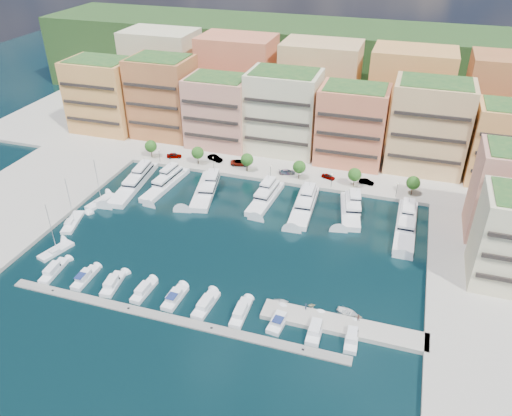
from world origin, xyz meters
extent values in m
plane|color=black|center=(0.00, 0.00, 0.00)|extent=(400.00, 400.00, 0.00)
cube|color=#9E998E|center=(0.00, 62.00, 0.00)|extent=(220.00, 64.00, 2.00)
cube|color=#9E998E|center=(-62.00, -8.00, 0.00)|extent=(34.00, 76.00, 2.00)
cube|color=#193616|center=(0.00, 110.00, 0.00)|extent=(240.00, 40.00, 58.00)
cube|color=gray|center=(-3.00, -30.00, 0.00)|extent=(72.00, 2.20, 0.35)
cube|color=#9E998E|center=(30.00, -22.00, 0.00)|extent=(32.00, 5.00, 2.00)
cube|color=#E19452|center=(-66.00, 50.00, 13.00)|extent=(22.00, 16.00, 24.00)
cube|color=black|center=(-66.00, 41.75, 13.00)|extent=(20.24, 0.50, 0.90)
cube|color=#205123|center=(-66.00, 50.00, 25.40)|extent=(19.36, 14.08, 0.80)
cube|color=#BE763F|center=(-44.00, 52.00, 14.00)|extent=(20.00, 16.00, 26.00)
cube|color=black|center=(-44.00, 43.75, 14.00)|extent=(18.40, 0.50, 0.90)
cube|color=#205123|center=(-44.00, 52.00, 27.40)|extent=(17.60, 14.08, 0.80)
cube|color=tan|center=(-23.00, 50.00, 12.00)|extent=(20.00, 15.00, 22.00)
cube|color=black|center=(-23.00, 42.25, 12.00)|extent=(18.40, 0.50, 0.90)
cube|color=#205123|center=(-23.00, 50.00, 23.40)|extent=(17.60, 13.20, 0.80)
cube|color=beige|center=(-2.00, 52.00, 13.50)|extent=(22.00, 16.00, 25.00)
cube|color=black|center=(-2.00, 43.75, 13.50)|extent=(20.24, 0.50, 0.90)
cube|color=#205123|center=(-2.00, 52.00, 26.40)|extent=(19.36, 14.08, 0.80)
cube|color=#DD7A53|center=(20.00, 50.00, 12.50)|extent=(20.00, 15.00, 23.00)
cube|color=black|center=(20.00, 42.25, 12.50)|extent=(18.40, 0.50, 0.90)
cube|color=#205123|center=(20.00, 50.00, 24.40)|extent=(17.60, 13.20, 0.80)
cube|color=#E5B979|center=(42.00, 52.00, 14.00)|extent=(22.00, 16.00, 26.00)
cube|color=black|center=(42.00, 43.75, 14.00)|extent=(20.24, 0.50, 0.90)
cube|color=#205123|center=(42.00, 52.00, 27.40)|extent=(19.36, 14.08, 0.80)
cube|color=#E19452|center=(64.00, 50.00, 12.00)|extent=(20.00, 15.00, 22.00)
cube|color=black|center=(64.00, 42.25, 12.00)|extent=(18.40, 0.50, 0.90)
cube|color=beige|center=(-55.00, 74.00, 16.00)|extent=(26.00, 18.00, 30.00)
cube|color=#DD7A53|center=(-25.00, 74.00, 16.00)|extent=(26.00, 18.00, 30.00)
cube|color=#E5B979|center=(5.00, 74.00, 16.00)|extent=(26.00, 18.00, 30.00)
cube|color=#E19452|center=(35.00, 74.00, 16.00)|extent=(26.00, 18.00, 30.00)
cube|color=#BE763F|center=(65.00, 74.00, 16.00)|extent=(26.00, 18.00, 30.00)
cylinder|color=#473323|center=(-40.00, 33.50, 2.50)|extent=(0.24, 0.24, 3.00)
sphere|color=#154916|center=(-40.00, 33.50, 4.75)|extent=(3.80, 3.80, 3.80)
cylinder|color=#473323|center=(-24.00, 33.50, 2.50)|extent=(0.24, 0.24, 3.00)
sphere|color=#154916|center=(-24.00, 33.50, 4.75)|extent=(3.80, 3.80, 3.80)
cylinder|color=#473323|center=(-8.00, 33.50, 2.50)|extent=(0.24, 0.24, 3.00)
sphere|color=#154916|center=(-8.00, 33.50, 4.75)|extent=(3.80, 3.80, 3.80)
cylinder|color=#473323|center=(8.00, 33.50, 2.50)|extent=(0.24, 0.24, 3.00)
sphere|color=#154916|center=(8.00, 33.50, 4.75)|extent=(3.80, 3.80, 3.80)
cylinder|color=#473323|center=(24.00, 33.50, 2.50)|extent=(0.24, 0.24, 3.00)
sphere|color=#154916|center=(24.00, 33.50, 4.75)|extent=(3.80, 3.80, 3.80)
cylinder|color=#473323|center=(40.00, 33.50, 2.50)|extent=(0.24, 0.24, 3.00)
sphere|color=#154916|center=(40.00, 33.50, 4.75)|extent=(3.80, 3.80, 3.80)
cylinder|color=black|center=(-36.00, 31.20, 3.00)|extent=(0.10, 0.10, 4.00)
sphere|color=#FFF2CC|center=(-36.00, 31.20, 5.05)|extent=(0.30, 0.30, 0.30)
cylinder|color=black|center=(-18.00, 31.20, 3.00)|extent=(0.10, 0.10, 4.00)
sphere|color=#FFF2CC|center=(-18.00, 31.20, 5.05)|extent=(0.30, 0.30, 0.30)
cylinder|color=black|center=(0.00, 31.20, 3.00)|extent=(0.10, 0.10, 4.00)
sphere|color=#FFF2CC|center=(0.00, 31.20, 5.05)|extent=(0.30, 0.30, 0.30)
cylinder|color=black|center=(18.00, 31.20, 3.00)|extent=(0.10, 0.10, 4.00)
sphere|color=#FFF2CC|center=(18.00, 31.20, 5.05)|extent=(0.30, 0.30, 0.30)
cylinder|color=black|center=(36.00, 31.20, 3.00)|extent=(0.10, 0.10, 4.00)
sphere|color=#FFF2CC|center=(36.00, 31.20, 5.05)|extent=(0.30, 0.30, 0.30)
cube|color=white|center=(-36.79, 16.19, 0.35)|extent=(7.31, 25.97, 2.30)
cube|color=white|center=(-36.79, 18.75, 2.40)|extent=(5.29, 14.41, 1.80)
cube|color=black|center=(-36.79, 18.75, 2.40)|extent=(5.35, 14.48, 0.55)
cube|color=white|center=(-36.79, 20.80, 4.00)|extent=(3.60, 7.94, 1.40)
cylinder|color=#B2B2B7|center=(-36.79, 22.34, 5.60)|extent=(0.14, 0.14, 1.80)
cube|color=white|center=(-27.83, 18.43, 0.35)|extent=(6.01, 21.42, 2.30)
cube|color=white|center=(-27.83, 20.54, 2.40)|extent=(4.41, 11.88, 1.80)
cube|color=black|center=(-27.83, 20.54, 2.40)|extent=(4.48, 11.95, 0.55)
cube|color=white|center=(-27.83, 22.24, 4.00)|extent=(3.03, 6.54, 1.40)
cylinder|color=#B2B2B7|center=(-27.83, 23.50, 5.60)|extent=(0.14, 0.14, 1.80)
cube|color=black|center=(-27.83, 18.43, -0.10)|extent=(6.07, 21.48, 0.35)
cube|color=white|center=(-15.42, 18.47, 0.35)|extent=(9.23, 21.63, 2.30)
cube|color=white|center=(-15.42, 20.58, 2.40)|extent=(6.40, 12.17, 1.80)
cube|color=black|center=(-15.42, 20.58, 2.40)|extent=(6.47, 12.24, 0.55)
cube|color=white|center=(-15.42, 22.26, 4.00)|extent=(4.24, 6.80, 1.40)
cylinder|color=#B2B2B7|center=(-15.42, 23.53, 5.60)|extent=(0.14, 0.14, 1.80)
cube|color=white|center=(1.91, 19.56, 0.35)|extent=(5.98, 19.16, 2.30)
cube|color=white|center=(1.91, 21.45, 2.40)|extent=(4.54, 10.63, 1.80)
cube|color=black|center=(1.91, 21.45, 2.40)|extent=(4.60, 10.69, 0.55)
cube|color=white|center=(1.91, 22.96, 4.00)|extent=(3.18, 5.85, 1.40)
cylinder|color=#B2B2B7|center=(1.91, 24.09, 5.60)|extent=(0.14, 0.14, 1.80)
cube|color=white|center=(13.01, 18.41, 0.35)|extent=(6.05, 21.39, 2.30)
cube|color=white|center=(13.01, 20.53, 2.40)|extent=(4.68, 11.83, 1.80)
cube|color=black|center=(13.01, 20.53, 2.40)|extent=(4.75, 11.90, 0.55)
cube|color=white|center=(13.01, 22.22, 4.00)|extent=(3.32, 6.49, 1.40)
cylinder|color=#B2B2B7|center=(13.01, 23.49, 5.60)|extent=(0.14, 0.14, 1.80)
cube|color=black|center=(13.01, 18.41, -0.10)|extent=(6.10, 21.45, 0.35)
cube|color=white|center=(25.09, 20.12, 0.35)|extent=(7.78, 18.31, 2.30)
cube|color=white|center=(25.09, 21.89, 2.40)|extent=(5.51, 10.30, 1.80)
cube|color=black|center=(25.09, 21.89, 2.40)|extent=(5.58, 10.37, 0.55)
cube|color=white|center=(25.09, 23.32, 4.00)|extent=(3.70, 5.75, 1.40)
cylinder|color=#B2B2B7|center=(25.09, 24.38, 5.60)|extent=(0.14, 0.14, 1.80)
cube|color=white|center=(39.52, 16.99, 0.35)|extent=(4.88, 24.04, 2.30)
cube|color=white|center=(39.52, 19.39, 2.40)|extent=(3.97, 13.23, 1.80)
cube|color=black|center=(39.52, 19.39, 2.40)|extent=(4.04, 13.29, 0.55)
cube|color=white|center=(39.52, 21.31, 4.00)|extent=(2.90, 7.22, 1.40)
cylinder|color=#B2B2B7|center=(39.52, 22.75, 5.60)|extent=(0.14, 0.14, 1.80)
cube|color=white|center=(-33.76, -24.50, 0.25)|extent=(3.09, 8.93, 1.40)
cube|color=white|center=(-33.76, -24.94, 1.55)|extent=(2.19, 4.35, 1.10)
cube|color=black|center=(-33.76, -23.19, 1.30)|extent=(1.69, 0.25, 0.55)
cube|color=white|center=(-25.71, -24.50, 0.25)|extent=(2.54, 8.02, 1.40)
cube|color=white|center=(-25.71, -24.90, 1.55)|extent=(1.93, 3.87, 1.10)
cube|color=black|center=(-25.71, -23.30, 1.30)|extent=(1.70, 0.14, 0.55)
cube|color=navy|center=(-25.71, -25.94, 2.15)|extent=(1.71, 2.43, 0.12)
cube|color=white|center=(-18.88, -24.50, 0.25)|extent=(3.54, 8.14, 1.40)
cube|color=white|center=(-18.88, -24.89, 1.55)|extent=(2.47, 4.00, 1.10)
cube|color=black|center=(-18.88, -23.32, 1.30)|extent=(1.87, 0.33, 0.55)
cube|color=white|center=(-11.45, -24.50, 0.25)|extent=(2.74, 7.68, 1.40)
cube|color=white|center=(-11.45, -24.88, 1.55)|extent=(2.03, 3.72, 1.10)
cube|color=black|center=(-11.45, -23.36, 1.30)|extent=(1.71, 0.18, 0.55)
cube|color=white|center=(-4.30, -24.50, 0.25)|extent=(2.97, 7.68, 1.40)
cube|color=white|center=(-4.30, -24.88, 1.55)|extent=(2.22, 3.72, 1.10)
cube|color=black|center=(-4.30, -23.36, 1.30)|extent=(1.91, 0.18, 0.55)
cube|color=navy|center=(-4.30, -25.86, 2.15)|extent=(1.95, 2.35, 0.12)
cube|color=white|center=(2.58, -24.50, 0.25)|extent=(3.26, 8.47, 1.40)
cube|color=white|center=(2.58, -24.91, 1.55)|extent=(2.36, 4.12, 1.10)
cube|color=black|center=(2.58, -23.26, 1.30)|extent=(1.91, 0.24, 0.55)
cube|color=white|center=(10.10, -24.50, 0.25)|extent=(2.61, 8.33, 1.40)
cube|color=white|center=(10.10, -24.91, 1.55)|extent=(1.99, 4.01, 1.10)
cube|color=black|center=(10.10, -23.26, 1.30)|extent=(1.77, 0.13, 0.55)
cube|color=white|center=(17.90, -24.50, 0.25)|extent=(3.44, 7.36, 1.40)
cube|color=white|center=(17.90, -24.86, 1.55)|extent=(2.44, 3.62, 1.10)
cube|color=black|center=(17.90, -23.43, 1.30)|extent=(1.91, 0.32, 0.55)
cube|color=navy|center=(17.90, -25.78, 2.15)|extent=(2.08, 2.33, 0.12)
cube|color=white|center=(25.17, -24.50, 0.25)|extent=(2.69, 8.12, 1.40)
cube|color=white|center=(25.17, -24.90, 1.55)|extent=(2.06, 3.91, 1.10)
cube|color=black|center=(25.17, -23.29, 1.30)|extent=(1.84, 0.13, 0.55)
cube|color=white|center=(32.10, -24.50, 0.25)|extent=(2.71, 7.81, 1.40)
cube|color=white|center=(32.10, -24.89, 1.55)|extent=(2.01, 3.78, 1.10)
cube|color=black|center=(32.10, -23.34, 1.30)|extent=(1.70, 0.18, 0.55)
cube|color=white|center=(-41.78, -6.20, 0.20)|extent=(5.47, 10.56, 1.20)
cube|color=white|center=(-41.78, -7.22, 1.10)|extent=(2.31, 2.91, 0.60)
cylinder|color=#B2B2B7|center=(-41.78, -5.69, 6.80)|extent=(0.14, 0.14, 12.00)
cylinder|color=#B2B2B7|center=(-41.78, -7.73, 1.80)|extent=(1.35, 4.44, 0.10)
cube|color=white|center=(-38.17, -17.90, 0.20)|extent=(5.10, 8.90, 1.20)
cube|color=white|center=(-38.17, -18.75, 1.10)|extent=(2.21, 2.50, 0.60)
cylinder|color=#B2B2B7|center=(-38.17, -17.48, 6.80)|extent=(0.14, 0.14, 12.00)
cylinder|color=#B2B2B7|center=(-38.17, -19.17, 1.80)|extent=(1.18, 3.67, 0.10)
cube|color=white|center=(-40.82, 5.10, 0.20)|extent=(4.47, 9.70, 1.20)
cube|color=white|center=(-40.82, 4.16, 1.10)|extent=(2.04, 2.61, 0.60)
cylinder|color=#B2B2B7|center=(-40.82, 5.56, 6.80)|extent=(0.14, 0.14, 12.00)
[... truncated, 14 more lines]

